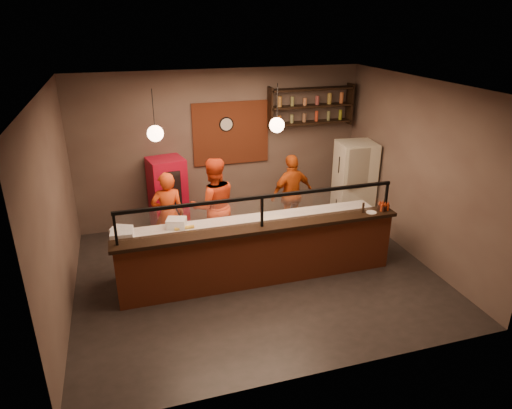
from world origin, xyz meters
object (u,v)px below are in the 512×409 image
object	(u,v)px
pizza_dough	(277,222)
condiment_caddy	(383,207)
red_cooler	(168,196)
pepper_mill	(363,208)
fridge	(354,183)
cook_mid	(214,206)
cook_left	(168,215)
wall_clock	(226,124)
cook_right	(292,194)

from	to	relation	value
pizza_dough	condiment_caddy	size ratio (longest dim) A/B	3.46
red_cooler	pepper_mill	world-z (taller)	red_cooler
fridge	red_cooler	world-z (taller)	fridge
fridge	red_cooler	size ratio (longest dim) A/B	1.13
red_cooler	pizza_dough	size ratio (longest dim) A/B	2.76
cook_mid	pizza_dough	size ratio (longest dim) A/B	3.22
cook_mid	cook_left	bearing A→B (deg)	-6.59
red_cooler	pizza_dough	xyz separation A→B (m)	(1.61, -2.06, 0.12)
cook_left	pizza_dough	size ratio (longest dim) A/B	2.86
wall_clock	pizza_dough	distance (m)	2.67
pizza_dough	condiment_caddy	world-z (taller)	condiment_caddy
condiment_caddy	pepper_mill	bearing A→B (deg)	179.77
condiment_caddy	cook_mid	bearing A→B (deg)	153.15
cook_mid	condiment_caddy	xyz separation A→B (m)	(2.70, -1.36, 0.19)
fridge	cook_mid	bearing A→B (deg)	-166.03
fridge	pepper_mill	distance (m)	1.96
cook_right	cook_left	bearing A→B (deg)	-6.22
pepper_mill	wall_clock	bearing A→B (deg)	121.85
pepper_mill	fridge	bearing A→B (deg)	65.89
cook_left	pepper_mill	distance (m)	3.46
cook_left	fridge	distance (m)	3.94
cook_mid	fridge	distance (m)	3.12
condiment_caddy	cook_left	bearing A→B (deg)	157.93
cook_left	fridge	xyz separation A→B (m)	(3.93, 0.35, 0.07)
cook_right	red_cooler	size ratio (longest dim) A/B	1.04
cook_left	red_cooler	xyz separation A→B (m)	(0.12, 1.01, -0.03)
cook_mid	red_cooler	world-z (taller)	cook_mid
wall_clock	cook_mid	world-z (taller)	wall_clock
pizza_dough	fridge	bearing A→B (deg)	32.34
pizza_dough	pepper_mill	distance (m)	1.48
wall_clock	condiment_caddy	bearing A→B (deg)	-52.61
wall_clock	cook_left	world-z (taller)	wall_clock
pizza_dough	pepper_mill	size ratio (longest dim) A/B	3.19
cook_left	pizza_dough	distance (m)	2.02
cook_left	fridge	bearing A→B (deg)	-174.90
red_cooler	condiment_caddy	bearing A→B (deg)	-46.44
cook_left	cook_mid	xyz separation A→B (m)	(0.83, -0.07, 0.10)
cook_right	fridge	world-z (taller)	fridge
cook_mid	condiment_caddy	distance (m)	3.03
cook_mid	cook_right	xyz separation A→B (m)	(1.69, 0.38, -0.10)
cook_right	wall_clock	bearing A→B (deg)	-55.83
condiment_caddy	pepper_mill	world-z (taller)	pepper_mill
cook_right	pizza_dough	size ratio (longest dim) A/B	2.88
cook_mid	condiment_caddy	bearing A→B (deg)	151.09
fridge	pizza_dough	distance (m)	2.61
cook_left	cook_right	size ratio (longest dim) A/B	0.99
wall_clock	red_cooler	size ratio (longest dim) A/B	0.19
cook_right	red_cooler	distance (m)	2.50
red_cooler	pizza_dough	distance (m)	2.61
pizza_dough	pepper_mill	bearing A→B (deg)	-15.01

